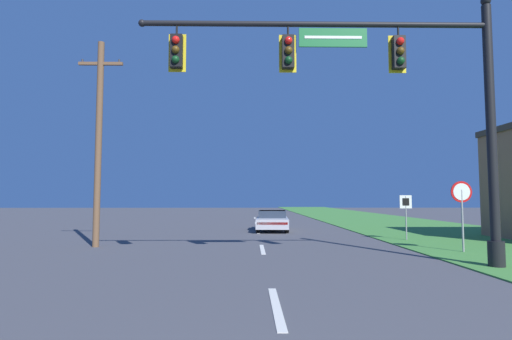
% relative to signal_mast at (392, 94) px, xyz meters
% --- Properties ---
extents(grass_verge_right, '(10.00, 110.00, 0.04)m').
position_rel_signal_mast_xyz_m(grass_verge_right, '(6.91, 20.13, -4.88)').
color(grass_verge_right, '#428438').
rests_on(grass_verge_right, ground).
extents(road_center_line, '(0.16, 34.80, 0.01)m').
position_rel_signal_mast_xyz_m(road_center_line, '(-3.59, 12.13, -4.90)').
color(road_center_line, silver).
rests_on(road_center_line, ground).
extents(signal_mast, '(10.30, 0.47, 7.78)m').
position_rel_signal_mast_xyz_m(signal_mast, '(0.00, 0.00, 0.00)').
color(signal_mast, black).
rests_on(signal_mast, grass_verge_right).
extents(car_ahead, '(2.08, 4.76, 1.19)m').
position_rel_signal_mast_xyz_m(car_ahead, '(-2.72, 12.95, -4.30)').
color(car_ahead, black).
rests_on(car_ahead, ground).
extents(stop_sign, '(0.76, 0.07, 2.50)m').
position_rel_signal_mast_xyz_m(stop_sign, '(3.51, 3.04, -3.04)').
color(stop_sign, gray).
rests_on(stop_sign, grass_verge_right).
extents(route_sign_post, '(0.55, 0.06, 2.03)m').
position_rel_signal_mast_xyz_m(route_sign_post, '(3.09, 7.12, -3.38)').
color(route_sign_post, gray).
rests_on(route_sign_post, grass_verge_right).
extents(utility_pole_near, '(1.80, 0.26, 8.35)m').
position_rel_signal_mast_xyz_m(utility_pole_near, '(-10.20, 4.97, -0.58)').
color(utility_pole_near, brown).
rests_on(utility_pole_near, ground).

